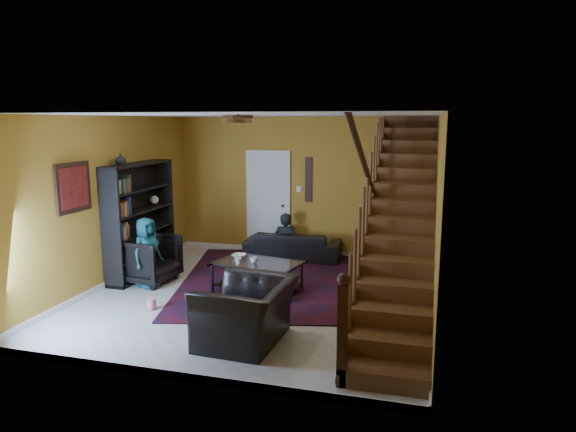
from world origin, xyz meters
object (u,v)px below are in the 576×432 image
(sofa, at_px, (293,245))
(coffee_table, at_px, (258,275))
(bookshelf, at_px, (141,221))
(armchair_left, at_px, (148,259))
(armchair_right, at_px, (246,312))

(sofa, height_order, coffee_table, sofa)
(bookshelf, bearing_deg, coffee_table, -10.34)
(armchair_left, xyz_separation_m, coffee_table, (1.97, -0.02, -0.11))
(bookshelf, xyz_separation_m, armchair_right, (2.78, -2.23, -0.58))
(bookshelf, distance_m, sofa, 2.98)
(sofa, bearing_deg, armchair_right, 93.85)
(bookshelf, xyz_separation_m, coffee_table, (2.33, -0.42, -0.67))
(armchair_right, height_order, coffee_table, armchair_right)
(sofa, distance_m, armchair_left, 2.90)
(bookshelf, xyz_separation_m, armchair_left, (0.35, -0.40, -0.56))
(sofa, distance_m, armchair_right, 3.96)
(bookshelf, height_order, sofa, bookshelf)
(bookshelf, bearing_deg, sofa, 35.96)
(armchair_left, bearing_deg, bookshelf, 47.12)
(sofa, xyz_separation_m, armchair_left, (-1.99, -2.10, 0.13))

